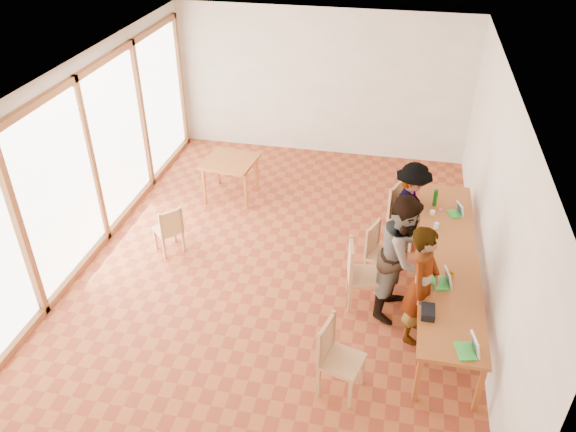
# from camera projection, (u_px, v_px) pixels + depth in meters

# --- Properties ---
(ground) EXTENTS (8.00, 8.00, 0.00)m
(ground) POSITION_uv_depth(u_px,v_px,m) (279.00, 260.00, 8.90)
(ground) COLOR #9F4C26
(ground) RESTS_ON ground
(wall_back) EXTENTS (6.00, 0.10, 3.00)m
(wall_back) POSITION_uv_depth(u_px,v_px,m) (322.00, 84.00, 11.37)
(wall_back) COLOR white
(wall_back) RESTS_ON ground
(wall_front) EXTENTS (6.00, 0.10, 3.00)m
(wall_front) POSITION_uv_depth(u_px,v_px,m) (175.00, 399.00, 4.80)
(wall_front) COLOR white
(wall_front) RESTS_ON ground
(wall_right) EXTENTS (0.10, 8.00, 3.00)m
(wall_right) POSITION_uv_depth(u_px,v_px,m) (495.00, 200.00, 7.56)
(wall_right) COLOR white
(wall_right) RESTS_ON ground
(window_wall) EXTENTS (0.10, 8.00, 3.00)m
(window_wall) POSITION_uv_depth(u_px,v_px,m) (90.00, 158.00, 8.59)
(window_wall) COLOR white
(window_wall) RESTS_ON ground
(ceiling) EXTENTS (6.00, 8.00, 0.04)m
(ceiling) POSITION_uv_depth(u_px,v_px,m) (277.00, 74.00, 7.26)
(ceiling) COLOR white
(ceiling) RESTS_ON wall_back
(communal_table) EXTENTS (0.80, 4.00, 0.75)m
(communal_table) POSITION_uv_depth(u_px,v_px,m) (448.00, 258.00, 7.78)
(communal_table) COLOR #A55724
(communal_table) RESTS_ON ground
(side_table) EXTENTS (0.90, 0.90, 0.75)m
(side_table) POSITION_uv_depth(u_px,v_px,m) (230.00, 164.00, 10.22)
(side_table) COLOR #A55724
(side_table) RESTS_ON ground
(chair_near) EXTENTS (0.57, 0.57, 0.53)m
(chair_near) POSITION_uv_depth(u_px,v_px,m) (334.00, 350.00, 6.47)
(chair_near) COLOR tan
(chair_near) RESTS_ON ground
(chair_mid) EXTENTS (0.54, 0.54, 0.54)m
(chair_mid) POSITION_uv_depth(u_px,v_px,m) (358.00, 268.00, 7.73)
(chair_mid) COLOR tan
(chair_mid) RESTS_ON ground
(chair_far) EXTENTS (0.56, 0.56, 0.50)m
(chair_far) POSITION_uv_depth(u_px,v_px,m) (378.00, 247.00, 8.23)
(chair_far) COLOR tan
(chair_far) RESTS_ON ground
(chair_empty) EXTENTS (0.62, 0.62, 0.55)m
(chair_empty) POSITION_uv_depth(u_px,v_px,m) (400.00, 208.00, 9.03)
(chair_empty) COLOR tan
(chair_empty) RESTS_ON ground
(chair_spare) EXTENTS (0.55, 0.55, 0.45)m
(chair_spare) POSITION_uv_depth(u_px,v_px,m) (170.00, 226.00, 8.79)
(chair_spare) COLOR tan
(chair_spare) RESTS_ON ground
(person_near) EXTENTS (0.56, 0.71, 1.71)m
(person_near) POSITION_uv_depth(u_px,v_px,m) (422.00, 285.00, 7.06)
(person_near) COLOR gray
(person_near) RESTS_ON ground
(person_mid) EXTENTS (0.93, 1.06, 1.82)m
(person_mid) POSITION_uv_depth(u_px,v_px,m) (403.00, 256.00, 7.47)
(person_mid) COLOR gray
(person_mid) RESTS_ON ground
(person_far) EXTENTS (0.86, 1.12, 1.53)m
(person_far) POSITION_uv_depth(u_px,v_px,m) (410.00, 208.00, 8.77)
(person_far) COLOR gray
(person_far) RESTS_ON ground
(laptop_near) EXTENTS (0.28, 0.31, 0.23)m
(laptop_near) POSITION_uv_depth(u_px,v_px,m) (470.00, 348.00, 6.22)
(laptop_near) COLOR green
(laptop_near) RESTS_ON communal_table
(laptop_mid) EXTENTS (0.28, 0.31, 0.22)m
(laptop_mid) POSITION_uv_depth(u_px,v_px,m) (444.00, 280.00, 7.21)
(laptop_mid) COLOR green
(laptop_mid) RESTS_ON communal_table
(laptop_far) EXTENTS (0.27, 0.28, 0.19)m
(laptop_far) POSITION_uv_depth(u_px,v_px,m) (457.00, 211.00, 8.61)
(laptop_far) COLOR green
(laptop_far) RESTS_ON communal_table
(yellow_mug) EXTENTS (0.14, 0.14, 0.09)m
(yellow_mug) POSITION_uv_depth(u_px,v_px,m) (450.00, 276.00, 7.31)
(yellow_mug) COLOR orange
(yellow_mug) RESTS_ON communal_table
(green_bottle) EXTENTS (0.07, 0.07, 0.28)m
(green_bottle) POSITION_uv_depth(u_px,v_px,m) (435.00, 198.00, 8.78)
(green_bottle) COLOR #136218
(green_bottle) RESTS_ON communal_table
(clear_glass) EXTENTS (0.07, 0.07, 0.09)m
(clear_glass) POSITION_uv_depth(u_px,v_px,m) (436.00, 226.00, 8.30)
(clear_glass) COLOR silver
(clear_glass) RESTS_ON communal_table
(condiment_cup) EXTENTS (0.08, 0.08, 0.06)m
(condiment_cup) POSITION_uv_depth(u_px,v_px,m) (433.00, 213.00, 8.63)
(condiment_cup) COLOR white
(condiment_cup) RESTS_ON communal_table
(pink_phone) EXTENTS (0.05, 0.10, 0.01)m
(pink_phone) POSITION_uv_depth(u_px,v_px,m) (441.00, 210.00, 8.74)
(pink_phone) COLOR #E55169
(pink_phone) RESTS_ON communal_table
(black_pouch) EXTENTS (0.16, 0.26, 0.09)m
(black_pouch) POSITION_uv_depth(u_px,v_px,m) (428.00, 312.00, 6.73)
(black_pouch) COLOR black
(black_pouch) RESTS_ON communal_table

